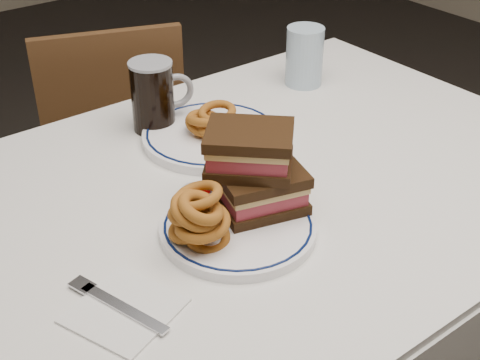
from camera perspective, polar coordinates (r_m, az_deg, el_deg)
dining_table at (r=1.23m, az=0.71°, el=-4.46°), size 1.27×0.87×0.75m
chair_far at (r=1.95m, az=-10.71°, el=2.97°), size 0.48×0.48×0.82m
main_plate at (r=1.05m, az=-0.18°, el=-4.04°), size 0.25×0.25×0.02m
reuben_sandwich at (r=1.05m, az=1.30°, el=0.91°), size 0.17×0.17×0.14m
onion_rings_main at (r=0.99m, az=-3.57°, el=-3.22°), size 0.10×0.11×0.11m
ketchup_ramekin at (r=1.08m, az=-3.68°, el=-1.50°), size 0.05×0.05×0.03m
beer_mug at (r=1.33m, az=-7.36°, el=7.19°), size 0.13×0.09×0.14m
water_glass at (r=1.53m, az=5.52°, el=10.46°), size 0.08×0.08×0.13m
far_plate at (r=1.31m, az=-2.40°, el=3.84°), size 0.27×0.27×0.02m
onion_rings_far at (r=1.29m, az=-2.43°, el=4.91°), size 0.11×0.11×0.08m
napkin_fork at (r=0.93m, az=-10.00°, el=-10.80°), size 0.17×0.18×0.01m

